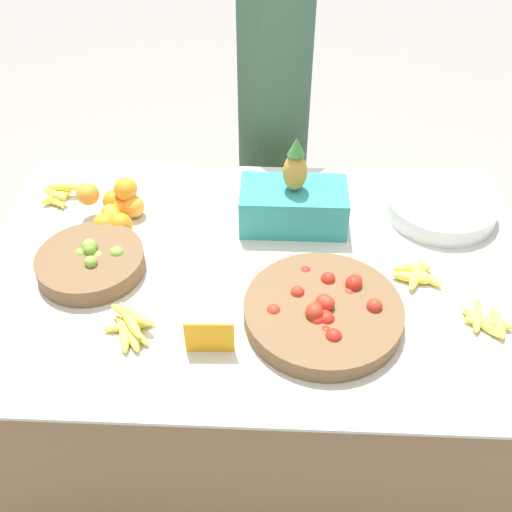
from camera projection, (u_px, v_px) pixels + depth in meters
ground_plane at (256, 406)px, 2.47m from camera, size 12.00×12.00×0.00m
market_table at (256, 345)px, 2.21m from camera, size 1.81×1.19×0.78m
lime_bowl at (90, 262)px, 1.92m from camera, size 0.34×0.34×0.10m
tomato_basket at (323, 311)px, 1.76m from camera, size 0.47×0.47×0.10m
orange_pile at (115, 208)px, 2.10m from camera, size 0.23×0.21×0.14m
metal_bowl at (440, 206)px, 2.15m from camera, size 0.39×0.39×0.07m
price_sign at (209, 338)px, 1.65m from camera, size 0.14×0.01×0.11m
produce_crate at (293, 203)px, 2.07m from camera, size 0.37×0.20×0.35m
banana_bunch_front_left at (416, 274)px, 1.90m from camera, size 0.16×0.16×0.03m
banana_bunch_front_center at (59, 194)px, 2.21m from camera, size 0.17×0.15×0.06m
banana_bunch_back_center at (130, 326)px, 1.73m from camera, size 0.16×0.18×0.06m
banana_bunch_front_right at (487, 321)px, 1.76m from camera, size 0.15×0.16×0.03m
vendor_person at (273, 130)px, 2.66m from camera, size 0.31×0.31×1.62m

